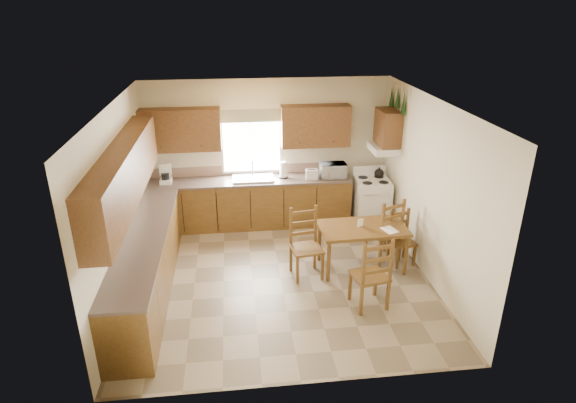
{
  "coord_description": "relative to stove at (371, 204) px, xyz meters",
  "views": [
    {
      "loc": [
        -0.64,
        -6.37,
        4.0
      ],
      "look_at": [
        0.15,
        0.3,
        1.15
      ],
      "focal_mm": 30.0,
      "sensor_mm": 36.0,
      "label": 1
    }
  ],
  "objects": [
    {
      "name": "upper_cab_back_right",
      "position": [
        -1.02,
        0.45,
        1.4
      ],
      "size": [
        1.25,
        0.33,
        0.75
      ],
      "primitive_type": "cube",
      "color": "brown",
      "rests_on": "wall_back"
    },
    {
      "name": "table_card",
      "position": [
        -0.61,
        -1.44,
        0.32
      ],
      "size": [
        0.09,
        0.05,
        0.12
      ],
      "primitive_type": "cube",
      "rotation": [
        0.0,
        0.0,
        0.32
      ],
      "color": "white",
      "rests_on": "dining_table"
    },
    {
      "name": "table_paper",
      "position": [
        -0.19,
        -1.62,
        0.27
      ],
      "size": [
        0.26,
        0.3,
        0.0
      ],
      "primitive_type": "cube",
      "rotation": [
        0.0,
        0.0,
        0.31
      ],
      "color": "white",
      "rests_on": "dining_table"
    },
    {
      "name": "upper_cab_left",
      "position": [
        -3.96,
        -1.78,
        1.4
      ],
      "size": [
        0.33,
        3.6,
        0.75
      ],
      "primitive_type": "cube",
      "color": "brown",
      "rests_on": "wall_left"
    },
    {
      "name": "pine_decal_a",
      "position": [
        0.33,
        -0.3,
        1.92
      ],
      "size": [
        0.22,
        0.22,
        0.36
      ],
      "primitive_type": "cone",
      "color": "#194218",
      "rests_on": "wall_right"
    },
    {
      "name": "pine_decal_b",
      "position": [
        0.33,
        0.02,
        1.96
      ],
      "size": [
        0.22,
        0.22,
        0.36
      ],
      "primitive_type": "cone",
      "color": "#194218",
      "rests_on": "wall_right"
    },
    {
      "name": "wall_back",
      "position": [
        -1.88,
        0.62,
        0.89
      ],
      "size": [
        4.5,
        4.5,
        0.0
      ],
      "primitive_type": "plane",
      "color": "beige",
      "rests_on": "floor"
    },
    {
      "name": "window_pane",
      "position": [
        -2.18,
        0.58,
        1.09
      ],
      "size": [
        1.05,
        0.01,
        1.1
      ],
      "primitive_type": "cube",
      "color": "white",
      "rests_on": "wall_back"
    },
    {
      "name": "upper_cab_back_left",
      "position": [
        -3.43,
        0.45,
        1.4
      ],
      "size": [
        1.41,
        0.33,
        0.75
      ],
      "primitive_type": "cube",
      "color": "brown",
      "rests_on": "wall_back"
    },
    {
      "name": "lower_cab_back",
      "position": [
        -2.25,
        0.32,
        -0.02
      ],
      "size": [
        3.75,
        0.6,
        0.88
      ],
      "primitive_type": "cube",
      "color": "brown",
      "rests_on": "floor"
    },
    {
      "name": "wall_front",
      "position": [
        -1.88,
        -3.88,
        0.89
      ],
      "size": [
        4.5,
        4.5,
        0.0
      ],
      "primitive_type": "plane",
      "color": "beige",
      "rests_on": "floor"
    },
    {
      "name": "ceiling",
      "position": [
        -1.88,
        -1.63,
        2.24
      ],
      "size": [
        4.5,
        4.5,
        0.0
      ],
      "primitive_type": "plane",
      "color": "olive",
      "rests_on": "floor"
    },
    {
      "name": "paper_towel",
      "position": [
        -1.62,
        0.35,
        0.62
      ],
      "size": [
        0.16,
        0.16,
        0.31
      ],
      "primitive_type": "cylinder",
      "rotation": [
        0.0,
        0.0,
        0.21
      ],
      "color": "white",
      "rests_on": "counter_back"
    },
    {
      "name": "microwave",
      "position": [
        -0.7,
        0.27,
        0.6
      ],
      "size": [
        0.45,
        0.33,
        0.27
      ],
      "primitive_type": "imported",
      "rotation": [
        0.0,
        0.0,
        0.02
      ],
      "color": "white",
      "rests_on": "counter_back"
    },
    {
      "name": "floor",
      "position": [
        -1.88,
        -1.63,
        -0.46
      ],
      "size": [
        4.5,
        4.5,
        0.0
      ],
      "primitive_type": "plane",
      "color": "gray",
      "rests_on": "ground"
    },
    {
      "name": "chair_near_left",
      "position": [
        -0.15,
        -1.24,
        0.09
      ],
      "size": [
        0.59,
        0.57,
        1.09
      ],
      "primitive_type": "cube",
      "rotation": [
        0.0,
        0.0,
        3.51
      ],
      "color": "brown",
      "rests_on": "floor"
    },
    {
      "name": "wall_left",
      "position": [
        -4.13,
        -1.63,
        0.89
      ],
      "size": [
        4.5,
        4.5,
        0.0
      ],
      "primitive_type": "plane",
      "color": "beige",
      "rests_on": "floor"
    },
    {
      "name": "chair_far_right",
      "position": [
        0.11,
        -1.41,
        -0.01
      ],
      "size": [
        0.43,
        0.42,
        0.89
      ],
      "primitive_type": "cube",
      "rotation": [
        0.0,
        0.0,
        0.19
      ],
      "color": "brown",
      "rests_on": "floor"
    },
    {
      "name": "counter_back",
      "position": [
        -2.25,
        0.32,
        0.44
      ],
      "size": [
        3.75,
        0.63,
        0.04
      ],
      "primitive_type": "cube",
      "color": "brown",
      "rests_on": "lower_cab_back"
    },
    {
      "name": "dining_table",
      "position": [
        -0.57,
        -1.47,
        -0.1
      ],
      "size": [
        1.37,
        0.82,
        0.72
      ],
      "primitive_type": "cube",
      "rotation": [
        0.0,
        0.0,
        0.04
      ],
      "color": "brown",
      "rests_on": "floor"
    },
    {
      "name": "pine_decal_c",
      "position": [
        0.33,
        0.34,
        1.92
      ],
      "size": [
        0.22,
        0.22,
        0.36
      ],
      "primitive_type": "cone",
      "color": "#194218",
      "rests_on": "wall_right"
    },
    {
      "name": "window_frame",
      "position": [
        -2.18,
        0.59,
        1.09
      ],
      "size": [
        1.13,
        0.02,
        1.18
      ],
      "primitive_type": "cube",
      "color": "white",
      "rests_on": "wall_back"
    },
    {
      "name": "chair_near_right",
      "position": [
        -0.73,
        -2.49,
        0.09
      ],
      "size": [
        0.53,
        0.51,
        1.09
      ],
      "primitive_type": "cube",
      "rotation": [
        0.0,
        0.0,
        3.32
      ],
      "color": "brown",
      "rests_on": "floor"
    },
    {
      "name": "coffeemaker",
      "position": [
        -3.75,
        0.32,
        0.63
      ],
      "size": [
        0.24,
        0.28,
        0.34
      ],
      "primitive_type": "cube",
      "rotation": [
        0.0,
        0.0,
        0.21
      ],
      "color": "white",
      "rests_on": "counter_back"
    },
    {
      "name": "chair_far_left",
      "position": [
        -1.48,
        -1.61,
        0.09
      ],
      "size": [
        0.51,
        0.5,
        1.08
      ],
      "primitive_type": "cube",
      "rotation": [
        0.0,
        0.0,
        0.15
      ],
      "color": "brown",
      "rests_on": "floor"
    },
    {
      "name": "sink_basin",
      "position": [
        -2.18,
        0.32,
        0.48
      ],
      "size": [
        0.75,
        0.45,
        0.04
      ],
      "primitive_type": "cube",
      "color": "silver",
      "rests_on": "counter_back"
    },
    {
      "name": "stove",
      "position": [
        0.0,
        0.0,
        0.0
      ],
      "size": [
        0.65,
        0.67,
        0.91
      ],
      "primitive_type": "cube",
      "rotation": [
        0.0,
        0.0,
        -0.06
      ],
      "color": "white",
      "rests_on": "floor"
    },
    {
      "name": "lower_cab_left",
      "position": [
        -3.83,
        -1.78,
        -0.02
      ],
      "size": [
        0.6,
        3.6,
        0.88
      ],
      "primitive_type": "cube",
      "color": "brown",
      "rests_on": "floor"
    },
    {
      "name": "window_valance",
      "position": [
        -2.18,
        0.56,
        1.59
      ],
      "size": [
        1.19,
        0.01,
        0.24
      ],
      "primitive_type": "cube",
      "color": "#4A5F36",
      "rests_on": "wall_back"
    },
    {
      "name": "range_hood",
      "position": [
        0.15,
        0.02,
        1.06
      ],
      "size": [
        0.44,
        0.62,
        0.12
      ],
      "primitive_type": "cube",
      "color": "white",
      "rests_on": "wall_right"
    },
    {
      "name": "toaster",
      "position": [
        -1.1,
        0.23,
        0.55
      ],
      "size": [
        0.22,
        0.14,
        0.18
      ],
      "primitive_type": "cube",
      "rotation": [
        0.0,
        0.0,
        -0.03
      ],
      "color": "white",
      "rests_on": "counter_back"
    },
    {
      "name": "backsplash",
      "position": [
        -2.25,
        0.61,
        0.55
      ],
      "size": [
        3.75,
        0.01,
        0.18
      ],
      "primitive_type": "cube",
      "color": "#8E705D",
      "rests_on": "counter_back"
    },
    {
      "name": "counter_left",
      "position": [
        -3.83,
        -1.78,
        0.44
      ],
      "size": [
        0.63,
        3.6,
        0.04
      ],
      "primitive_type": "cube",
      "color": "brown",
      "rests_on": "lower_cab_left"
    },
    {
      "name": "upper_cab_stove",
      "position": [
        0.2,
        0.02,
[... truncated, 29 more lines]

